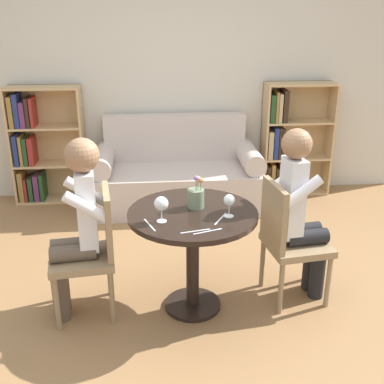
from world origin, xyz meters
The scene contains 17 objects.
ground_plane centered at (0.00, 0.00, 0.00)m, with size 16.00×16.00×0.00m, color olive.
back_wall centered at (0.00, 2.33, 1.35)m, with size 5.20×0.05×2.70m.
round_table centered at (0.00, 0.00, 0.58)m, with size 0.87×0.87×0.74m.
couch centered at (0.00, 1.90, 0.31)m, with size 1.74×0.80×0.92m.
bookshelf_left centered at (-1.45, 2.17, 0.60)m, with size 0.76×0.28×1.24m.
bookshelf_right centered at (1.25, 2.17, 0.59)m, with size 0.76×0.28×1.24m.
chair_left centered at (-0.68, 0.02, 0.49)m, with size 0.47×0.47×0.90m.
chair_right centered at (0.68, 0.06, 0.49)m, with size 0.47×0.47×0.90m.
person_left centered at (-0.76, 0.01, 0.69)m, with size 0.44×0.37×1.26m.
person_right centered at (0.77, 0.08, 0.68)m, with size 0.45×0.38×1.27m.
wine_glass_left centered at (-0.21, -0.14, 0.86)m, with size 0.09×0.09×0.17m.
wine_glass_right centered at (0.23, -0.10, 0.85)m, with size 0.08×0.08×0.15m.
flower_vase centered at (0.03, 0.07, 0.82)m, with size 0.11×0.11×0.23m.
knife_left_setting centered at (0.06, -0.31, 0.74)m, with size 0.18×0.07×0.00m.
fork_left_setting centered at (-0.01, -0.30, 0.74)m, with size 0.19×0.05×0.00m.
knife_right_setting centered at (-0.29, -0.18, 0.74)m, with size 0.08×0.18×0.00m.
fork_right_setting centered at (0.17, -0.13, 0.74)m, with size 0.10×0.17×0.00m.
Camera 1 is at (-0.26, -2.90, 2.03)m, focal length 45.00 mm.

